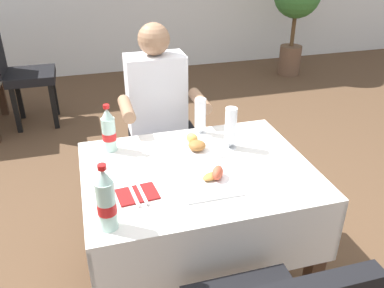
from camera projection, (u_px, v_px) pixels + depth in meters
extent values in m
plane|color=brown|center=(218.00, 267.00, 2.35)|extent=(11.00, 11.00, 0.00)
cube|color=white|center=(198.00, 170.00, 1.93)|extent=(1.09, 0.84, 0.02)
cube|color=white|center=(226.00, 256.00, 1.67)|extent=(1.09, 0.02, 0.32)
cube|color=white|center=(178.00, 159.00, 2.36)|extent=(1.09, 0.02, 0.32)
cube|color=white|center=(88.00, 217.00, 1.89)|extent=(0.02, 0.84, 0.32)
cube|color=white|center=(294.00, 183.00, 2.14)|extent=(0.02, 0.84, 0.32)
cube|color=#472D1E|center=(316.00, 259.00, 1.92)|extent=(0.07, 0.07, 0.71)
cube|color=#472D1E|center=(98.00, 204.00, 2.30)|extent=(0.07, 0.07, 0.71)
cube|color=#472D1E|center=(255.00, 179.00, 2.53)|extent=(0.07, 0.07, 0.71)
cube|color=black|center=(166.00, 143.00, 2.65)|extent=(0.44, 0.44, 0.08)
cube|color=black|center=(157.00, 93.00, 2.74)|extent=(0.42, 0.06, 0.44)
cube|color=black|center=(148.00, 195.00, 2.59)|extent=(0.04, 0.04, 0.45)
cube|color=black|center=(198.00, 187.00, 2.67)|extent=(0.04, 0.04, 0.45)
cube|color=black|center=(139.00, 168.00, 2.88)|extent=(0.04, 0.04, 0.45)
cube|color=black|center=(185.00, 161.00, 2.96)|extent=(0.04, 0.04, 0.45)
cylinder|color=#282D42|center=(155.00, 197.00, 2.58)|extent=(0.10, 0.10, 0.45)
cylinder|color=#282D42|center=(180.00, 193.00, 2.61)|extent=(0.10, 0.10, 0.45)
cube|color=#282D42|center=(161.00, 144.00, 2.60)|extent=(0.34, 0.36, 0.12)
cube|color=silver|center=(156.00, 95.00, 2.52)|extent=(0.36, 0.20, 0.50)
sphere|color=#997051|center=(154.00, 39.00, 2.35)|extent=(0.19, 0.19, 0.19)
cylinder|color=#997051|center=(126.00, 109.00, 2.26)|extent=(0.07, 0.26, 0.07)
cylinder|color=#997051|center=(200.00, 101.00, 2.36)|extent=(0.07, 0.26, 0.07)
cube|color=white|center=(207.00, 183.00, 1.81)|extent=(0.25, 0.25, 0.01)
ellipsoid|color=#B77A38|center=(211.00, 176.00, 1.82)|extent=(0.10, 0.09, 0.02)
ellipsoid|color=#C14C33|center=(218.00, 173.00, 1.82)|extent=(0.08, 0.10, 0.06)
cube|color=white|center=(193.00, 148.00, 2.09)|extent=(0.26, 0.26, 0.01)
ellipsoid|color=#99602D|center=(197.00, 146.00, 2.05)|extent=(0.12, 0.12, 0.05)
ellipsoid|color=gold|center=(192.00, 138.00, 2.12)|extent=(0.08, 0.09, 0.05)
cylinder|color=white|center=(230.00, 147.00, 2.11)|extent=(0.07, 0.07, 0.01)
cylinder|color=white|center=(230.00, 144.00, 2.10)|extent=(0.02, 0.02, 0.03)
cylinder|color=white|center=(231.00, 125.00, 2.05)|extent=(0.06, 0.06, 0.19)
cylinder|color=#C68928|center=(230.00, 133.00, 2.07)|extent=(0.06, 0.06, 0.10)
cylinder|color=white|center=(200.00, 133.00, 2.25)|extent=(0.07, 0.07, 0.01)
cylinder|color=white|center=(200.00, 130.00, 2.24)|extent=(0.02, 0.02, 0.03)
cylinder|color=white|center=(200.00, 114.00, 2.20)|extent=(0.06, 0.06, 0.17)
cylinder|color=gold|center=(200.00, 118.00, 2.21)|extent=(0.06, 0.06, 0.12)
cylinder|color=silver|center=(109.00, 134.00, 2.05)|extent=(0.07, 0.07, 0.18)
cylinder|color=red|center=(109.00, 136.00, 2.05)|extent=(0.07, 0.07, 0.04)
cone|color=silver|center=(107.00, 113.00, 1.99)|extent=(0.06, 0.06, 0.05)
cylinder|color=red|center=(106.00, 107.00, 1.97)|extent=(0.03, 0.03, 0.02)
cylinder|color=silver|center=(107.00, 205.00, 1.50)|extent=(0.07, 0.07, 0.21)
cylinder|color=red|center=(107.00, 208.00, 1.51)|extent=(0.07, 0.07, 0.05)
cone|color=silver|center=(103.00, 176.00, 1.44)|extent=(0.06, 0.06, 0.05)
cylinder|color=red|center=(102.00, 167.00, 1.42)|extent=(0.03, 0.03, 0.02)
cube|color=maroon|center=(137.00, 194.00, 1.74)|extent=(0.18, 0.15, 0.01)
cube|color=silver|center=(133.00, 194.00, 1.73)|extent=(0.03, 0.19, 0.01)
cube|color=silver|center=(141.00, 192.00, 1.74)|extent=(0.03, 0.19, 0.01)
cube|color=black|center=(31.00, 76.00, 3.84)|extent=(0.44, 0.44, 0.08)
cube|color=black|center=(54.00, 106.00, 3.86)|extent=(0.04, 0.04, 0.45)
cube|color=black|center=(54.00, 94.00, 4.15)|extent=(0.04, 0.04, 0.45)
cube|color=black|center=(16.00, 110.00, 3.78)|extent=(0.04, 0.04, 0.45)
cube|color=black|center=(19.00, 97.00, 4.07)|extent=(0.04, 0.04, 0.45)
cylinder|color=brown|center=(290.00, 60.00, 5.33)|extent=(0.28, 0.28, 0.37)
cylinder|color=brown|center=(293.00, 30.00, 5.14)|extent=(0.05, 0.05, 0.41)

